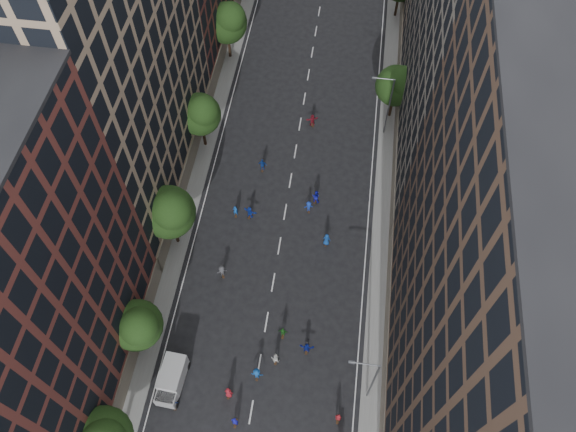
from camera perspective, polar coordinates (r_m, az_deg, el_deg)
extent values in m
plane|color=black|center=(69.22, 0.71, 6.27)|extent=(240.00, 240.00, 0.00)
cube|color=slate|center=(75.86, -7.73, 11.61)|extent=(4.00, 105.00, 0.15)
cube|color=slate|center=(74.21, 10.85, 9.67)|extent=(4.00, 105.00, 0.15)
cube|color=#957B62|center=(58.31, -19.32, 14.67)|extent=(14.00, 26.00, 34.00)
cube|color=#4C3629|center=(42.53, 22.62, -7.86)|extent=(14.00, 30.00, 36.00)
cube|color=#6C6459|center=(61.74, 19.98, 16.54)|extent=(14.00, 28.00, 33.00)
cylinder|color=black|center=(57.19, -14.33, -11.94)|extent=(0.36, 0.36, 3.70)
sphere|color=black|center=(54.15, -15.08, -10.66)|extent=(4.80, 4.80, 4.80)
sphere|color=black|center=(52.74, -14.89, -10.76)|extent=(3.60, 3.60, 3.60)
cylinder|color=black|center=(61.63, -11.41, -1.55)|extent=(0.36, 0.36, 4.22)
sphere|color=black|center=(58.44, -12.03, 0.39)|extent=(5.60, 5.60, 5.60)
sphere|color=black|center=(56.82, -11.75, 0.61)|extent=(4.20, 4.20, 4.20)
cylinder|color=black|center=(69.49, -8.57, 8.20)|extent=(0.36, 0.36, 3.87)
sphere|color=black|center=(66.89, -8.95, 10.17)|extent=(5.00, 5.00, 5.00)
sphere|color=black|center=(65.52, -8.66, 10.55)|extent=(3.75, 3.75, 3.75)
cylinder|color=black|center=(80.35, -6.00, 16.87)|extent=(0.36, 0.36, 4.05)
sphere|color=black|center=(78.02, -6.25, 18.92)|extent=(5.40, 5.40, 5.40)
sphere|color=black|center=(76.64, -5.91, 19.43)|extent=(4.05, 4.05, 4.05)
cylinder|color=black|center=(73.20, 10.46, 10.98)|extent=(0.36, 0.36, 3.74)
sphere|color=black|center=(70.82, 10.89, 12.87)|extent=(5.00, 5.00, 5.00)
sphere|color=black|center=(69.66, 11.57, 13.24)|extent=(3.75, 3.75, 3.75)
cylinder|color=black|center=(88.27, 11.02, 20.35)|extent=(0.36, 0.36, 3.96)
cylinder|color=#595B60|center=(51.94, 8.62, -16.34)|extent=(0.18, 0.18, 9.00)
cylinder|color=#595B60|center=(47.56, 7.85, -14.67)|extent=(2.40, 0.12, 0.12)
cube|color=#595B60|center=(47.53, 6.48, -14.56)|extent=(0.50, 0.22, 0.15)
cylinder|color=#595B60|center=(69.18, 10.20, 10.77)|extent=(0.18, 0.18, 9.00)
cylinder|color=#595B60|center=(65.96, 9.74, 13.58)|extent=(2.40, 0.12, 0.12)
cube|color=#595B60|center=(65.93, 8.76, 13.68)|extent=(0.50, 0.22, 0.15)
cube|color=#B2B2B4|center=(55.92, -11.61, -15.46)|extent=(2.20, 3.55, 2.11)
cube|color=#B2B2B4|center=(55.81, -12.21, -17.58)|extent=(2.00, 1.64, 1.34)
cube|color=black|center=(55.22, -12.33, -17.41)|extent=(1.79, 1.34, 0.10)
cylinder|color=black|center=(56.60, -13.14, -17.78)|extent=(0.28, 0.74, 0.73)
cylinder|color=black|center=(56.13, -11.22, -18.26)|extent=(0.28, 0.74, 0.73)
cylinder|color=black|center=(57.45, -11.95, -14.30)|extent=(0.28, 0.74, 0.73)
cylinder|color=black|center=(56.99, -10.08, -14.75)|extent=(0.28, 0.74, 0.73)
imported|color=#1514A9|center=(54.50, -5.42, -20.06)|extent=(0.66, 0.45, 1.76)
imported|color=#114491|center=(55.45, -3.18, -15.74)|extent=(1.17, 0.68, 1.80)
imported|color=#1435A4|center=(55.78, -11.56, -18.19)|extent=(0.97, 0.63, 1.53)
imported|color=navy|center=(56.32, 1.91, -13.26)|extent=(1.45, 0.48, 1.56)
imported|color=maroon|center=(55.21, -6.06, -17.41)|extent=(0.90, 0.64, 1.71)
imported|color=maroon|center=(54.62, 5.13, -19.72)|extent=(0.61, 0.41, 1.64)
imported|color=silver|center=(55.92, -1.30, -14.23)|extent=(0.86, 0.70, 1.67)
imported|color=#46464C|center=(59.93, -6.72, -5.61)|extent=(1.23, 0.99, 1.67)
imported|color=#20681F|center=(56.83, -0.51, -11.72)|extent=(0.96, 0.46, 1.60)
imported|color=#1639B8|center=(63.36, -3.91, 0.37)|extent=(1.66, 0.99, 1.71)
imported|color=#13429A|center=(61.47, 3.93, -2.41)|extent=(0.92, 0.66, 1.75)
imported|color=#144EA9|center=(63.66, -5.36, 0.51)|extent=(0.63, 0.46, 1.61)
imported|color=#171ABD|center=(64.39, 2.85, 1.97)|extent=(1.07, 0.94, 1.87)
imported|color=#1536B0|center=(63.77, 2.11, 0.95)|extent=(1.12, 0.81, 1.57)
imported|color=navy|center=(67.13, -2.60, 5.20)|extent=(1.08, 0.49, 1.81)
imported|color=maroon|center=(71.75, 2.49, 9.68)|extent=(1.67, 1.05, 1.72)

